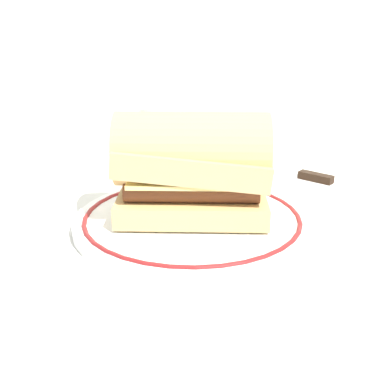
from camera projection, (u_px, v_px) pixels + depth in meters
name	position (u px, v px, depth m)	size (l,w,h in m)	color
ground_plane	(175.00, 222.00, 0.64)	(1.50, 1.50, 0.00)	silver
plate	(192.00, 220.00, 0.63)	(0.29, 0.29, 0.01)	white
sausage_sandwich	(192.00, 166.00, 0.60)	(0.19, 0.11, 0.13)	tan
drinking_glass	(161.00, 140.00, 0.86)	(0.07, 0.07, 0.10)	silver
salt_shaker	(247.00, 146.00, 0.85)	(0.03, 0.03, 0.08)	white
butter_knife	(299.00, 174.00, 0.81)	(0.12, 0.10, 0.01)	silver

